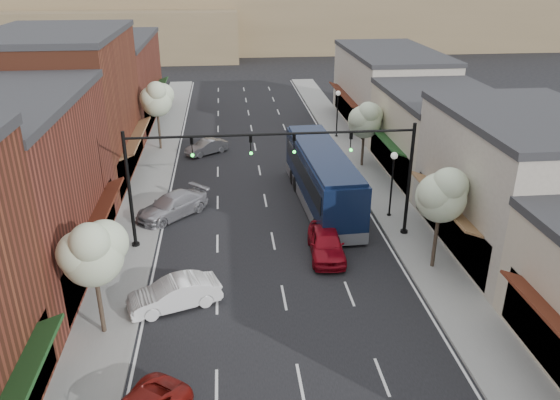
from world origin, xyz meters
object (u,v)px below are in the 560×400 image
object	(u,v)px
signal_mast_left	(171,172)
tree_right_near	(443,193)
signal_mast_right	(371,165)
lamp_post_near	(393,174)
lamp_post_far	(338,106)
tree_right_far	(365,119)
parked_car_e	(207,147)
tree_left_near	(93,251)
parked_car_c	(172,206)
tree_left_far	(157,98)
parked_car_b	(174,294)
red_hatchback	(326,243)
coach_bus	(322,177)

from	to	relation	value
signal_mast_left	tree_right_near	xyz separation A→B (m)	(13.97, -4.05, -0.17)
signal_mast_right	lamp_post_near	size ratio (longest dim) A/B	1.85
lamp_post_near	lamp_post_far	bearing A→B (deg)	90.00
tree_right_far	parked_car_e	bearing A→B (deg)	160.14
tree_left_near	parked_car_c	size ratio (longest dim) A/B	1.11
tree_right_far	tree_left_far	size ratio (longest dim) A/B	0.89
lamp_post_far	parked_car_e	world-z (taller)	lamp_post_far
tree_right_far	parked_car_b	size ratio (longest dim) A/B	1.23
tree_left_far	red_hatchback	world-z (taller)	tree_left_far
parked_car_c	parked_car_e	size ratio (longest dim) A/B	1.37
signal_mast_right	tree_right_far	distance (m)	12.27
signal_mast_right	lamp_post_near	xyz separation A→B (m)	(2.18, 2.50, -1.62)
lamp_post_near	red_hatchback	size ratio (longest dim) A/B	0.96
parked_car_e	tree_left_far	bearing A→B (deg)	-144.86
lamp_post_near	signal_mast_left	bearing A→B (deg)	-169.44
signal_mast_left	red_hatchback	world-z (taller)	signal_mast_left
red_hatchback	tree_right_near	bearing A→B (deg)	-16.80
signal_mast_right	parked_car_e	xyz separation A→B (m)	(-9.86, 16.49, -4.00)
signal_mast_left	lamp_post_far	xyz separation A→B (m)	(13.42, 20.00, -1.62)
lamp_post_near	tree_right_near	bearing A→B (deg)	-85.23
parked_car_b	parked_car_e	distance (m)	22.74
signal_mast_left	parked_car_e	size ratio (longest dim) A/B	2.19
signal_mast_left	lamp_post_near	bearing A→B (deg)	10.56
tree_left_far	lamp_post_far	distance (m)	16.26
parked_car_e	lamp_post_near	bearing A→B (deg)	5.75
parked_car_b	tree_left_far	bearing A→B (deg)	167.86
tree_left_near	parked_car_c	world-z (taller)	tree_left_near
parked_car_b	parked_car_e	xyz separation A→B (m)	(1.06, 22.72, -0.11)
tree_left_far	parked_car_c	world-z (taller)	tree_left_far
lamp_post_near	coach_bus	world-z (taller)	lamp_post_near
tree_right_near	parked_car_b	size ratio (longest dim) A/B	1.35
tree_right_near	lamp_post_far	bearing A→B (deg)	91.30
tree_left_far	parked_car_c	bearing A→B (deg)	-81.57
signal_mast_right	red_hatchback	xyz separation A→B (m)	(-2.80, -2.02, -3.83)
tree_right_near	lamp_post_far	xyz separation A→B (m)	(-0.55, 24.06, -1.45)
lamp_post_near	tree_left_near	bearing A→B (deg)	-146.67
tree_left_far	parked_car_b	distance (m)	24.66
parked_car_c	tree_left_far	bearing A→B (deg)	144.07
tree_right_far	tree_left_far	xyz separation A→B (m)	(-16.60, 6.00, 0.61)
tree_right_near	signal_mast_left	bearing A→B (deg)	163.81
tree_left_far	parked_car_c	size ratio (longest dim) A/B	1.19
coach_bus	parked_car_e	xyz separation A→B (m)	(-7.99, 11.58, -1.40)
parked_car_b	tree_left_near	bearing A→B (deg)	-77.32
signal_mast_left	tree_right_far	bearing A→B (deg)	40.54
tree_left_far	parked_car_c	xyz separation A→B (m)	(2.05, -13.86, -3.86)
tree_left_near	coach_bus	distance (m)	17.81
tree_left_near	red_hatchback	size ratio (longest dim) A/B	1.23
signal_mast_right	signal_mast_left	size ratio (longest dim) A/B	1.00
signal_mast_left	tree_right_near	world-z (taller)	signal_mast_left
signal_mast_left	parked_car_c	world-z (taller)	signal_mast_left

